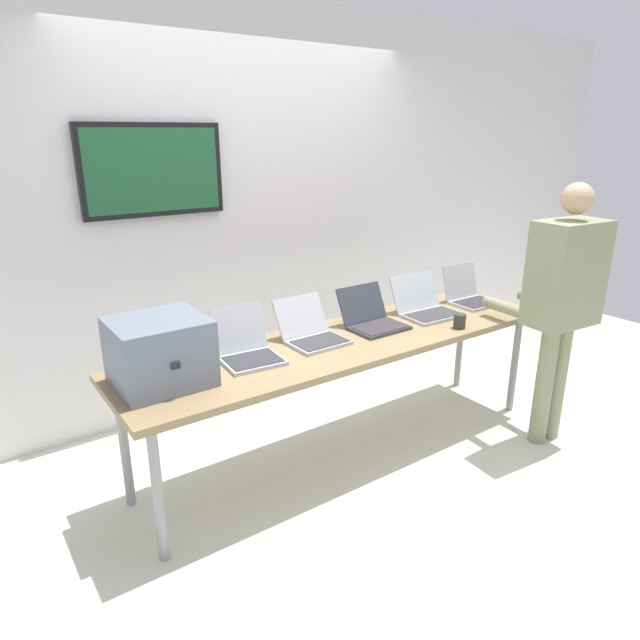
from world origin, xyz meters
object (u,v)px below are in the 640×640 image
Objects in this scene: workbench at (350,346)px; equipment_box at (160,352)px; coffee_mug at (460,321)px; laptop_station_4 at (469,295)px; laptop_station_0 at (247,348)px; laptop_station_3 at (425,306)px; person at (562,292)px; laptop_station_1 at (312,332)px; laptop_station_2 at (372,318)px.

workbench is 6.41× the size of equipment_box.
workbench is 31.45× the size of coffee_mug.
equipment_box is at bearing 177.96° from workbench.
laptop_station_4 reaches higher than coffee_mug.
laptop_station_0 is 1.35m from coffee_mug.
laptop_station_3 is 0.84m from person.
laptop_station_0 is 0.23× the size of person.
laptop_station_0 is 4.29× the size of coffee_mug.
coffee_mug is at bearing -21.35° from laptop_station_1.
workbench is 1.33m from person.
workbench is 0.66m from laptop_station_0.
laptop_station_4 is at bearing 1.06° from laptop_station_3.
laptop_station_2 reaches higher than coffee_mug.
workbench is 1.15m from laptop_station_4.
laptop_station_4 is at bearing 0.04° from laptop_station_0.
equipment_box is 2.36m from person.
equipment_box is 1.24× the size of laptop_station_2.
laptop_station_1 is 1.16× the size of laptop_station_4.
laptop_station_2 is at bearing 17.96° from workbench.
person is 18.56× the size of coffee_mug.
equipment_box is (-1.12, 0.04, 0.21)m from workbench.
laptop_station_1 is 0.45m from laptop_station_2.
laptop_station_4 is 0.20× the size of person.
laptop_station_1 is at bearing 177.98° from laptop_station_2.
equipment_box reaches higher than laptop_station_1.
coffee_mug is (0.88, -0.34, -0.01)m from laptop_station_1.
laptop_station_3 is at bearing -1.57° from laptop_station_1.
coffee_mug is at bearing -145.27° from laptop_station_4.
laptop_station_2 is 0.45m from laptop_station_3.
laptop_station_0 reaches higher than laptop_station_1.
laptop_station_0 is at bearing -177.68° from laptop_station_1.
laptop_station_3 is (1.82, 0.03, -0.11)m from equipment_box.
person is at bearing -21.39° from laptop_station_0.
workbench is at bearing -162.04° from laptop_station_2.
equipment_box is 4.90× the size of coffee_mug.
coffee_mug is at bearing -13.95° from laptop_station_0.
laptop_station_2 reaches higher than workbench.
workbench is 0.25m from laptop_station_1.
laptop_station_1 is 0.90m from laptop_station_3.
laptop_station_0 is 1.02× the size of laptop_station_1.
person reaches higher than laptop_station_2.
laptop_station_2 is at bearing 142.12° from person.
laptop_station_0 is 1.92m from person.
laptop_station_0 reaches higher than laptop_station_3.
laptop_station_2 is (0.88, 0.00, -0.01)m from laptop_station_0.
laptop_station_1 is 1.53m from person.
laptop_station_4 is (1.14, 0.08, 0.11)m from workbench.
workbench is at bearing -2.04° from equipment_box.
laptop_station_0 is at bearing 179.69° from laptop_station_3.
laptop_station_0 is (-0.64, 0.08, 0.11)m from workbench.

